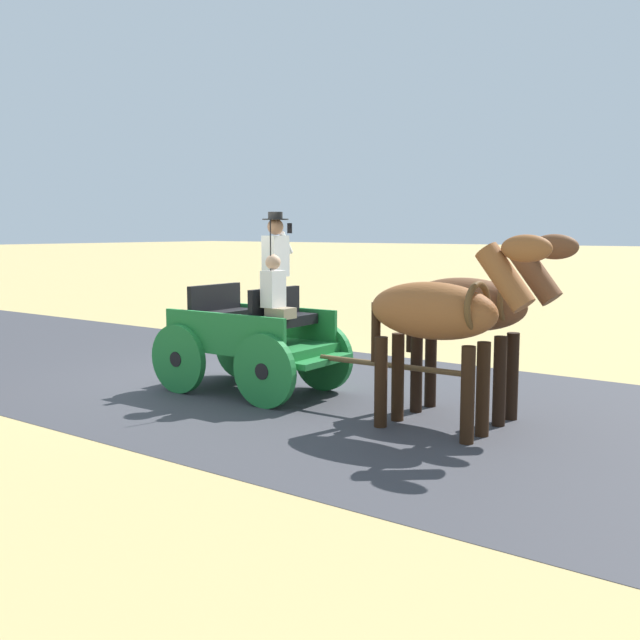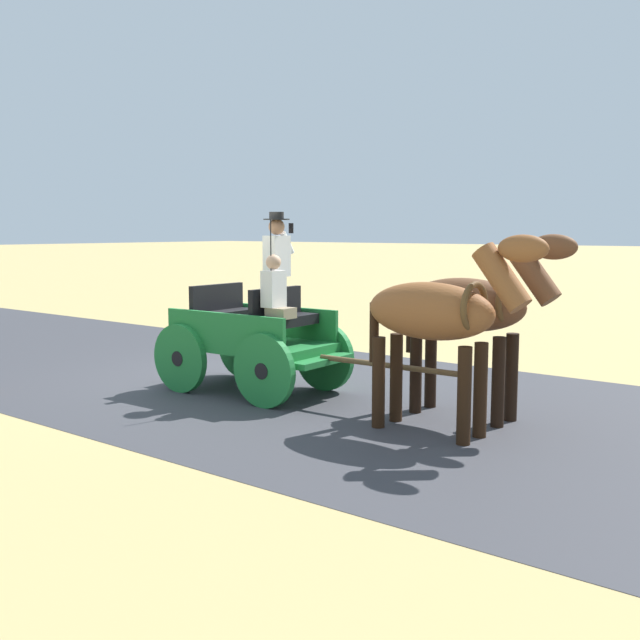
% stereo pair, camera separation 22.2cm
% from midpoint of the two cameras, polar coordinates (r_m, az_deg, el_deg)
% --- Properties ---
extents(ground_plane, '(200.00, 200.00, 0.00)m').
position_cam_midpoint_polar(ground_plane, '(11.37, -7.57, -4.56)').
color(ground_plane, tan).
extents(road_surface, '(6.55, 160.00, 0.01)m').
position_cam_midpoint_polar(road_surface, '(11.37, -7.57, -4.55)').
color(road_surface, '#38383D').
rests_on(road_surface, ground).
extents(horse_drawn_carriage, '(1.46, 4.51, 2.50)m').
position_cam_midpoint_polar(horse_drawn_carriage, '(10.32, -5.58, -1.12)').
color(horse_drawn_carriage, '#1E7233').
rests_on(horse_drawn_carriage, ground).
extents(horse_near_side, '(0.57, 2.13, 2.21)m').
position_cam_midpoint_polar(horse_near_side, '(8.99, 11.03, 0.86)').
color(horse_near_side, brown).
rests_on(horse_near_side, ground).
extents(horse_off_side, '(0.60, 2.13, 2.21)m').
position_cam_midpoint_polar(horse_off_side, '(8.21, 8.53, 0.34)').
color(horse_off_side, brown).
rests_on(horse_off_side, ground).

